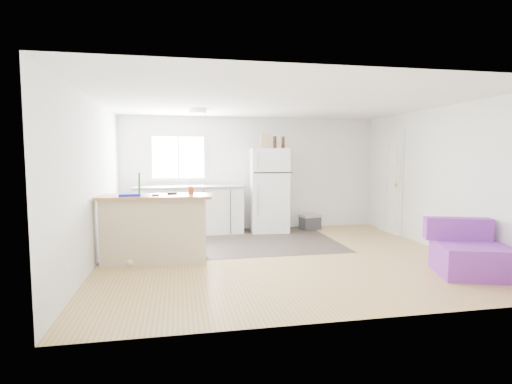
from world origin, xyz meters
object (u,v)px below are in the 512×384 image
peninsula (155,228)px  cleaner_jug (198,255)px  blue_tray (130,195)px  cooler (310,222)px  bottle_left (275,142)px  mop (133,250)px  bottle_right (283,142)px  red_cup (191,190)px  refrigerator (269,190)px  purple_seat (470,255)px  kitchen_cabinets (190,209)px  cardboard_box (265,141)px

peninsula → cleaner_jug: (0.61, -0.25, -0.38)m
peninsula → blue_tray: 0.62m
cooler → bottle_left: size_ratio=1.94×
cooler → blue_tray: 4.16m
mop → blue_tray: size_ratio=4.54×
blue_tray → bottle_right: size_ratio=1.20×
peninsula → bottle_right: (2.51, 2.07, 1.35)m
mop → cleaner_jug: bearing=-16.1°
peninsula → cleaner_jug: peninsula is taller
blue_tray → red_cup: bearing=8.1°
refrigerator → red_cup: 2.63m
bottle_right → mop: bearing=-141.8°
mop → purple_seat: bearing=-25.6°
red_cup → bottle_right: size_ratio=0.48×
cleaner_jug → blue_tray: 1.31m
peninsula → cleaner_jug: bearing=-17.0°
purple_seat → bottle_left: size_ratio=4.38×
kitchen_cabinets → red_cup: bearing=-93.6°
kitchen_cabinets → bottle_left: size_ratio=8.88×
blue_tray → cardboard_box: cardboard_box is taller
cleaner_jug → bottle_right: bearing=68.2°
kitchen_cabinets → cardboard_box: bearing=-6.3°
purple_seat → bottle_left: bearing=137.0°
kitchen_cabinets → cleaner_jug: (0.04, -2.35, -0.37)m
peninsula → blue_tray: (-0.33, -0.08, 0.51)m
bottle_left → bottle_right: bearing=24.0°
peninsula → bottle_right: 3.52m
cardboard_box → cleaner_jug: bearing=-123.7°
refrigerator → cleaner_jug: bearing=-120.3°
purple_seat → mop: (-4.48, 1.29, -0.03)m
red_cup → bottle_right: bottle_right is taller
bottle_right → bottle_left: bearing=-156.0°
cooler → red_cup: (-2.58, -2.03, 0.90)m
purple_seat → bottle_left: bottle_left is taller
peninsula → purple_seat: (4.17, -1.44, -0.25)m
kitchen_cabinets → cardboard_box: size_ratio=7.40×
cooler → blue_tray: bearing=-162.9°
refrigerator → blue_tray: refrigerator is taller
purple_seat → blue_tray: size_ratio=3.65×
refrigerator → purple_seat: (1.96, -3.50, -0.60)m
bottle_left → refrigerator: bearing=144.2°
refrigerator → cardboard_box: cardboard_box is taller
peninsula → cleaner_jug: size_ratio=5.69×
purple_seat → red_cup: red_cup is taller
purple_seat → red_cup: size_ratio=9.12×
cleaner_jug → purple_seat: bearing=-0.9°
mop → bottle_right: size_ratio=5.45×
peninsula → bottle_left: size_ratio=6.75×
refrigerator → mop: refrigerator is taller
refrigerator → red_cup: refrigerator is taller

